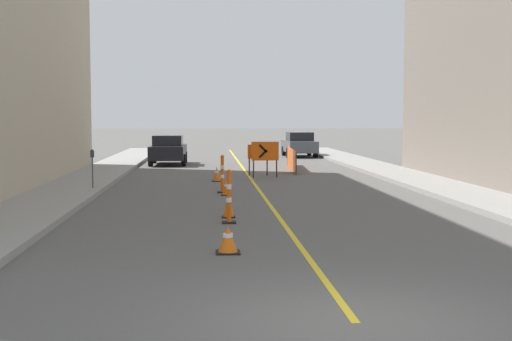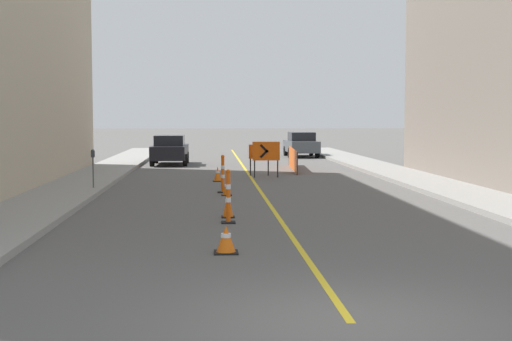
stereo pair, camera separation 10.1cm
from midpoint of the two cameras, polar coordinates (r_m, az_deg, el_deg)
The scene contains 16 objects.
ground_plane at distance 9.19m, azimuth 7.70°, elevation -12.02°, with size 300.00×300.00×0.00m, color #565451.
lane_stripe at distance 32.21m, azimuth -0.80°, elevation -0.26°, with size 0.12×46.85×0.01m.
sidewalk_left at distance 32.49m, azimuth -12.36°, elevation -0.18°, with size 2.32×46.85×0.16m.
sidewalk_right at distance 33.21m, azimuth 10.50°, elevation -0.06°, with size 2.32×46.85×0.16m.
traffic_cone_nearest at distance 13.54m, azimuth -2.48°, elevation -5.54°, with size 0.46×0.46×0.53m.
traffic_cone_second at distance 18.27m, azimuth -2.37°, elevation -2.75°, with size 0.34×0.34×0.67m.
traffic_cone_third at distance 23.36m, azimuth -2.52°, elevation -1.40°, with size 0.33×0.33×0.51m.
traffic_cone_fourth at distance 28.45m, azimuth -3.26°, elevation -0.29°, with size 0.39×0.39×0.60m.
delineator_post_front at distance 17.28m, azimuth -2.34°, elevation -2.34°, with size 0.34×0.34×1.31m.
delineator_post_rear at distance 24.20m, azimuth -2.83°, elevation -0.45°, with size 0.35×0.35×1.29m.
arrow_barricade_primary at distance 31.17m, azimuth 0.08°, elevation 1.38°, with size 0.92×0.11×1.36m.
arrow_barricade_secondary at distance 30.21m, azimuth 0.63°, elevation 1.46°, with size 1.16×0.09×1.52m.
safety_mesh_fence at distance 34.84m, azimuth 2.78°, elevation 0.92°, with size 0.43×6.62×1.03m.
parked_car_curb_near at distance 38.59m, azimuth -7.11°, elevation 1.65°, with size 1.94×4.33×1.59m.
parked_car_curb_mid at distance 45.99m, azimuth 3.42°, elevation 2.10°, with size 1.95×4.35×1.59m.
parking_meter_near_curb at distance 24.80m, azimuth -13.08°, elevation 0.78°, with size 0.12×0.11×1.32m.
Camera 1 is at (-1.87, -8.62, 2.58)m, focal length 50.00 mm.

